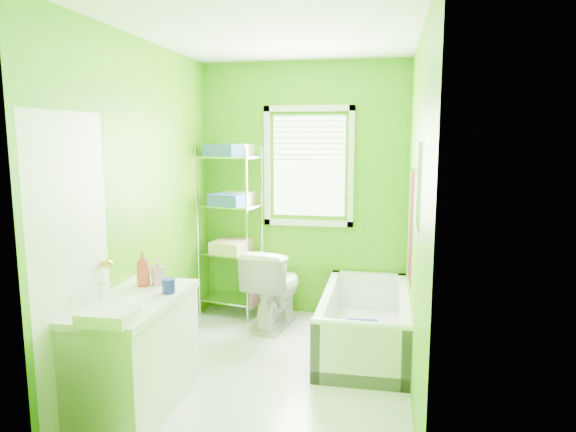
% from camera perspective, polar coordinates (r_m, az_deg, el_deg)
% --- Properties ---
extents(ground, '(2.90, 2.90, 0.00)m').
position_cam_1_polar(ground, '(4.26, -1.54, -16.91)').
color(ground, silver).
rests_on(ground, ground).
extents(room_envelope, '(2.14, 2.94, 2.62)m').
position_cam_1_polar(room_envelope, '(3.85, -1.64, 4.31)').
color(room_envelope, '#429407').
rests_on(room_envelope, ground).
extents(window, '(0.92, 0.05, 1.22)m').
position_cam_1_polar(window, '(5.24, 2.32, 6.22)').
color(window, white).
rests_on(window, ground).
extents(door, '(0.09, 0.80, 2.00)m').
position_cam_1_polar(door, '(3.44, -22.71, -6.18)').
color(door, white).
rests_on(door, ground).
extents(right_wall_decor, '(0.04, 1.48, 1.17)m').
position_cam_1_polar(right_wall_decor, '(3.77, 13.85, 0.50)').
color(right_wall_decor, '#450810').
rests_on(right_wall_decor, ground).
extents(bathtub, '(0.74, 1.59, 0.51)m').
position_cam_1_polar(bathtub, '(4.67, 8.48, -12.46)').
color(bathtub, white).
rests_on(bathtub, ground).
extents(toilet, '(0.55, 0.83, 0.79)m').
position_cam_1_polar(toilet, '(5.07, -1.52, -7.87)').
color(toilet, white).
rests_on(toilet, ground).
extents(vanity, '(0.54, 1.09, 1.04)m').
position_cam_1_polar(vanity, '(3.71, -16.63, -14.16)').
color(vanity, silver).
rests_on(vanity, ground).
extents(wire_shelf_unit, '(0.65, 0.54, 1.78)m').
position_cam_1_polar(wire_shelf_unit, '(5.29, -6.21, 0.51)').
color(wire_shelf_unit, silver).
rests_on(wire_shelf_unit, ground).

